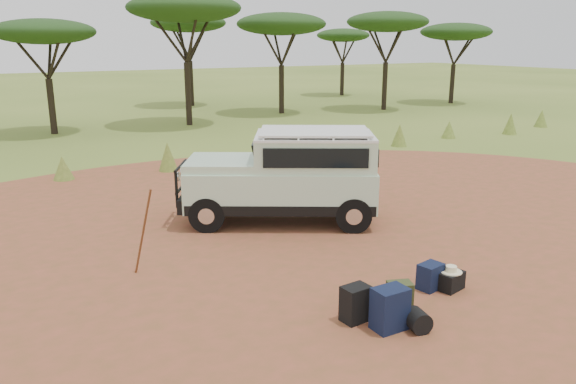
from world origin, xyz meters
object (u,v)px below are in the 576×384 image
backpack_olive (399,298)px  walking_staff (143,232)px  safari_vehicle (287,178)px  backpack_navy (390,309)px  backpack_black (356,304)px  duffel_navy (430,277)px  hard_case (450,281)px

backpack_olive → walking_staff: bearing=151.0°
safari_vehicle → walking_staff: 3.80m
safari_vehicle → backpack_navy: (-1.17, -4.91, -0.68)m
safari_vehicle → backpack_navy: 5.10m
backpack_black → duffel_navy: bearing=4.5°
safari_vehicle → backpack_olive: 4.73m
backpack_navy → walking_staff: bearing=123.3°
duffel_navy → hard_case: (0.27, -0.18, -0.06)m
backpack_black → hard_case: backpack_black is taller
backpack_navy → duffel_navy: size_ratio=1.42×
safari_vehicle → backpack_black: (-1.44, -4.49, -0.72)m
walking_staff → backpack_olive: size_ratio=3.18×
backpack_black → duffel_navy: (1.69, 0.27, -0.05)m
safari_vehicle → backpack_olive: bearing=-68.5°
backpack_black → walking_staff: bearing=119.2°
walking_staff → backpack_navy: walking_staff is taller
walking_staff → backpack_olive: bearing=-107.0°
walking_staff → backpack_olive: walking_staff is taller
safari_vehicle → backpack_navy: size_ratio=7.19×
safari_vehicle → hard_case: safari_vehicle is taller
backpack_black → duffel_navy: backpack_black is taller
duffel_navy → safari_vehicle: bearing=82.0°
duffel_navy → walking_staff: bearing=131.1°
backpack_black → backpack_navy: bearing=-62.2°
backpack_olive → hard_case: 1.28m
walking_staff → hard_case: walking_staff is taller
safari_vehicle → walking_staff: (-3.57, -1.29, -0.23)m
walking_staff → hard_case: size_ratio=3.59×
safari_vehicle → hard_case: bearing=-52.6°
safari_vehicle → backpack_olive: safari_vehicle is taller
walking_staff → backpack_navy: size_ratio=2.51×
safari_vehicle → walking_staff: bearing=-129.6°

